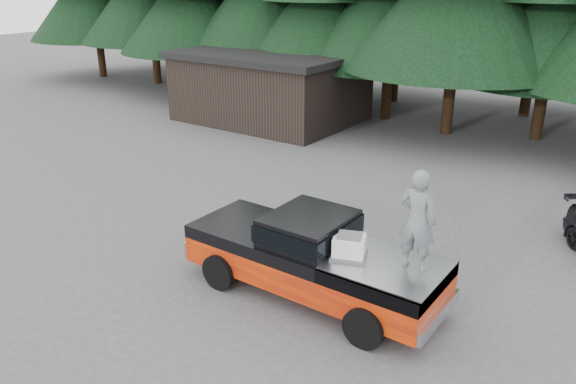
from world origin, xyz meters
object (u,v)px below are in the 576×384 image
Objects in this scene: air_compressor at (349,247)px; pickup_truck at (312,268)px; man_on_bed at (417,220)px; utility_building at (271,86)px.

pickup_truck is at bearing 148.32° from air_compressor.
man_on_bed reaches higher than utility_building.
man_on_bed is at bearing 3.99° from pickup_truck.
man_on_bed is at bearing -43.70° from utility_building.
man_on_bed reaches higher than air_compressor.
man_on_bed is at bearing -6.52° from air_compressor.
pickup_truck is 9.44× the size of air_compressor.
air_compressor is 17.12m from utility_building.
utility_building is (-12.84, 12.27, -0.69)m from man_on_bed.
pickup_truck is 2.83m from man_on_bed.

